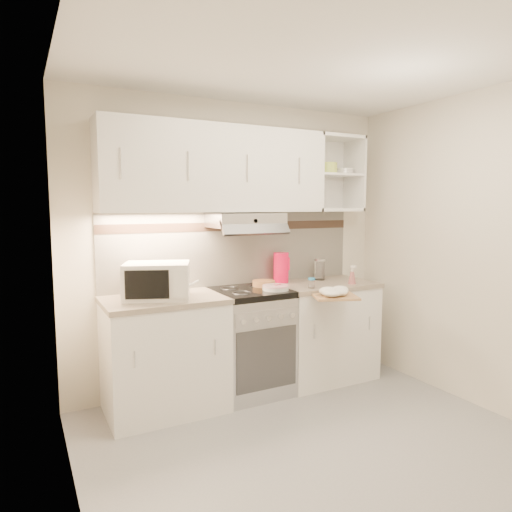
{
  "coord_description": "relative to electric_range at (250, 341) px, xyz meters",
  "views": [
    {
      "loc": [
        -1.72,
        -2.28,
        1.6
      ],
      "look_at": [
        -0.02,
        0.95,
        1.2
      ],
      "focal_mm": 32.0,
      "sensor_mm": 36.0,
      "label": 1
    }
  ],
  "objects": [
    {
      "name": "microwave",
      "position": [
        -0.8,
        -0.0,
        0.59
      ],
      "size": [
        0.58,
        0.51,
        0.27
      ],
      "rotation": [
        0.0,
        0.0,
        -0.38
      ],
      "color": "silver",
      "rests_on": "worktop_left"
    },
    {
      "name": "watering_can",
      "position": [
        -0.71,
        -0.15,
        0.53
      ],
      "size": [
        0.27,
        0.14,
        0.23
      ],
      "rotation": [
        0.0,
        0.0,
        -0.09
      ],
      "color": "white",
      "rests_on": "worktop_left"
    },
    {
      "name": "electric_range",
      "position": [
        0.0,
        0.0,
        0.0
      ],
      "size": [
        0.6,
        0.6,
        0.9
      ],
      "color": "#B7B7BC",
      "rests_on": "ground"
    },
    {
      "name": "room_shell",
      "position": [
        0.0,
        -0.73,
        1.18
      ],
      "size": [
        3.04,
        2.84,
        2.52
      ],
      "color": "beige",
      "rests_on": "ground"
    },
    {
      "name": "bread_loaf",
      "position": [
        0.17,
        0.08,
        0.47
      ],
      "size": [
        0.2,
        0.2,
        0.05
      ],
      "primitive_type": "cylinder",
      "color": "#AA713E",
      "rests_on": "electric_range"
    },
    {
      "name": "spray_bottle",
      "position": [
        0.93,
        -0.19,
        0.52
      ],
      "size": [
        0.07,
        0.07,
        0.18
      ],
      "rotation": [
        0.0,
        0.0,
        0.18
      ],
      "color": "pink",
      "rests_on": "worktop_right"
    },
    {
      "name": "plate_stack",
      "position": [
        0.17,
        -0.13,
        0.47
      ],
      "size": [
        0.22,
        0.22,
        0.05
      ],
      "rotation": [
        0.0,
        0.0,
        0.09
      ],
      "color": "silver",
      "rests_on": "electric_range"
    },
    {
      "name": "base_cabinet_left",
      "position": [
        -0.75,
        0.0,
        -0.02
      ],
      "size": [
        0.9,
        0.6,
        0.86
      ],
      "primitive_type": "cube",
      "color": "white",
      "rests_on": "ground"
    },
    {
      "name": "cutting_board",
      "position": [
        0.54,
        -0.45,
        0.42
      ],
      "size": [
        0.43,
        0.41,
        0.02
      ],
      "primitive_type": "cube",
      "rotation": [
        0.0,
        0.0,
        -0.39
      ],
      "color": "#A3744D",
      "rests_on": "base_cabinet_right"
    },
    {
      "name": "pink_pitcher",
      "position": [
        0.41,
        0.18,
        0.59
      ],
      "size": [
        0.15,
        0.14,
        0.28
      ],
      "rotation": [
        0.0,
        0.0,
        -0.42
      ],
      "color": "#FF0A42",
      "rests_on": "worktop_right"
    },
    {
      "name": "spice_jar",
      "position": [
        0.49,
        -0.19,
        0.49
      ],
      "size": [
        0.06,
        0.06,
        0.09
      ],
      "rotation": [
        0.0,
        0.0,
        0.16
      ],
      "color": "silver",
      "rests_on": "worktop_right"
    },
    {
      "name": "worktop_right",
      "position": [
        0.75,
        0.0,
        0.43
      ],
      "size": [
        0.92,
        0.62,
        0.04
      ],
      "primitive_type": "cube",
      "color": "gray",
      "rests_on": "base_cabinet_right"
    },
    {
      "name": "base_cabinet_right",
      "position": [
        0.75,
        0.0,
        -0.02
      ],
      "size": [
        0.9,
        0.6,
        0.86
      ],
      "primitive_type": "cube",
      "color": "white",
      "rests_on": "ground"
    },
    {
      "name": "dish_towel",
      "position": [
        0.55,
        -0.48,
        0.46
      ],
      "size": [
        0.32,
        0.29,
        0.07
      ],
      "primitive_type": null,
      "rotation": [
        0.0,
        0.0,
        -0.25
      ],
      "color": "white",
      "rests_on": "cutting_board"
    },
    {
      "name": "worktop_left",
      "position": [
        -0.75,
        0.0,
        0.43
      ],
      "size": [
        0.92,
        0.62,
        0.04
      ],
      "primitive_type": "cube",
      "color": "gray",
      "rests_on": "base_cabinet_left"
    },
    {
      "name": "ground",
      "position": [
        0.0,
        -1.1,
        -0.45
      ],
      "size": [
        3.0,
        3.0,
        0.0
      ],
      "primitive_type": "plane",
      "color": "gray",
      "rests_on": "ground"
    },
    {
      "name": "glass_jar",
      "position": [
        0.81,
        0.14,
        0.55
      ],
      "size": [
        0.11,
        0.11,
        0.2
      ],
      "rotation": [
        0.0,
        0.0,
        -0.34
      ],
      "color": "white",
      "rests_on": "worktop_right"
    }
  ]
}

